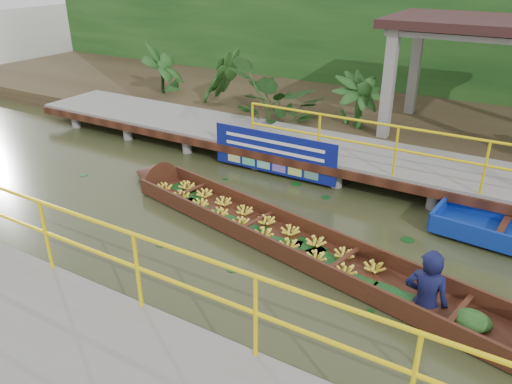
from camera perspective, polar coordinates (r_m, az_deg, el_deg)
The scene contains 8 objects.
ground at distance 9.08m, azimuth -3.27°, elevation -4.17°, with size 80.00×80.00×0.00m, color #2F3118.
land_strip at distance 15.31m, azimuth 12.61°, elevation 8.70°, with size 30.00×8.00×0.45m, color #2F2417.
far_dock at distance 11.60m, azimuth 6.19°, elevation 5.11°, with size 16.00×2.06×1.66m.
pavilion at distance 13.01m, azimuth 24.93°, elevation 15.87°, with size 4.40×3.00×3.00m.
foliage_backdrop at distance 17.29m, azimuth 16.01°, elevation 16.27°, with size 30.00×0.80×4.00m, color #163F14.
vendor_boat at distance 8.18m, azimuth 6.52°, elevation -5.87°, with size 9.09×2.76×2.11m.
blue_banner at distance 10.96m, azimuth 2.01°, elevation 4.45°, with size 2.98×0.04×0.93m.
tropical_plants at distance 13.03m, azimuth 10.07°, elevation 10.40°, with size 14.17×1.17×1.47m.
Camera 1 is at (4.46, -6.52, 4.48)m, focal length 35.00 mm.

